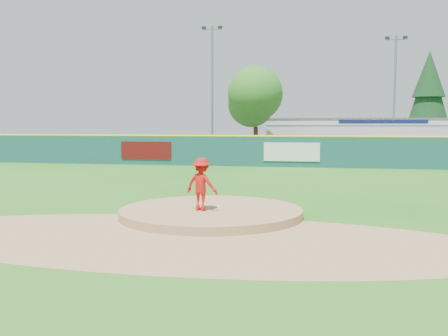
% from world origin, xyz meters
% --- Properties ---
extents(ground, '(120.00, 120.00, 0.00)m').
position_xyz_m(ground, '(0.00, 0.00, 0.00)').
color(ground, '#286B19').
rests_on(ground, ground).
extents(pitchers_mound, '(5.50, 5.50, 0.50)m').
position_xyz_m(pitchers_mound, '(0.00, 0.00, 0.00)').
color(pitchers_mound, '#9E774C').
rests_on(pitchers_mound, ground).
extents(pitching_rubber, '(0.60, 0.15, 0.04)m').
position_xyz_m(pitching_rubber, '(0.00, 0.30, 0.27)').
color(pitching_rubber, white).
rests_on(pitching_rubber, pitchers_mound).
extents(infield_dirt_arc, '(15.40, 15.40, 0.01)m').
position_xyz_m(infield_dirt_arc, '(0.00, -3.00, 0.01)').
color(infield_dirt_arc, '#9E774C').
rests_on(infield_dirt_arc, ground).
extents(parking_lot, '(44.00, 16.00, 0.02)m').
position_xyz_m(parking_lot, '(0.00, 27.00, 0.01)').
color(parking_lot, '#38383A').
rests_on(parking_lot, ground).
extents(pitcher, '(1.13, 0.85, 1.55)m').
position_xyz_m(pitcher, '(-0.19, -0.41, 1.03)').
color(pitcher, '#B8140F').
rests_on(pitcher, pitchers_mound).
extents(van, '(5.13, 3.37, 1.31)m').
position_xyz_m(van, '(5.58, 25.29, 0.68)').
color(van, white).
rests_on(van, parking_lot).
extents(pool_building_grp, '(15.20, 8.20, 3.31)m').
position_xyz_m(pool_building_grp, '(6.00, 31.99, 1.66)').
color(pool_building_grp, silver).
rests_on(pool_building_grp, ground).
extents(fence_banners, '(13.51, 0.04, 1.20)m').
position_xyz_m(fence_banners, '(-3.67, 17.92, 1.00)').
color(fence_banners, '#570C0C').
rests_on(fence_banners, ground).
extents(playground_slide, '(1.15, 3.23, 1.78)m').
position_xyz_m(playground_slide, '(-14.44, 21.43, 0.90)').
color(playground_slide, blue).
rests_on(playground_slide, ground).
extents(outfield_fence, '(40.00, 0.14, 2.07)m').
position_xyz_m(outfield_fence, '(0.00, 18.00, 1.09)').
color(outfield_fence, '#164948').
rests_on(outfield_fence, ground).
extents(deciduous_tree, '(5.60, 5.60, 7.36)m').
position_xyz_m(deciduous_tree, '(-2.00, 25.00, 4.55)').
color(deciduous_tree, '#382314').
rests_on(deciduous_tree, ground).
extents(conifer_tree, '(4.40, 4.40, 9.50)m').
position_xyz_m(conifer_tree, '(13.00, 36.00, 5.54)').
color(conifer_tree, '#382314').
rests_on(conifer_tree, ground).
extents(light_pole_left, '(1.75, 0.25, 11.00)m').
position_xyz_m(light_pole_left, '(-6.00, 27.00, 6.05)').
color(light_pole_left, gray).
rests_on(light_pole_left, ground).
extents(light_pole_right, '(1.75, 0.25, 10.00)m').
position_xyz_m(light_pole_right, '(9.00, 29.00, 5.54)').
color(light_pole_right, gray).
rests_on(light_pole_right, ground).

